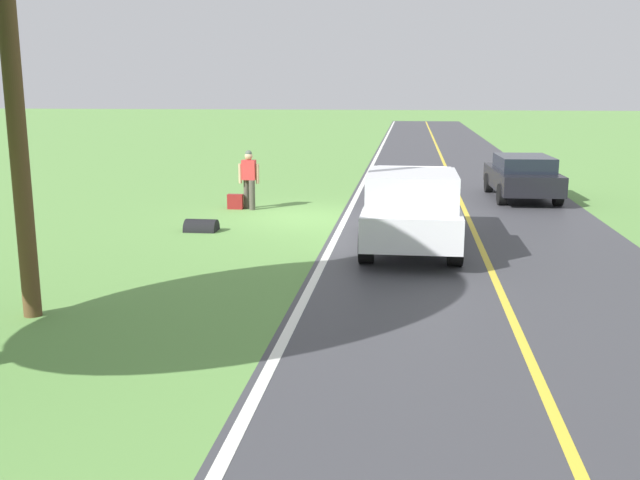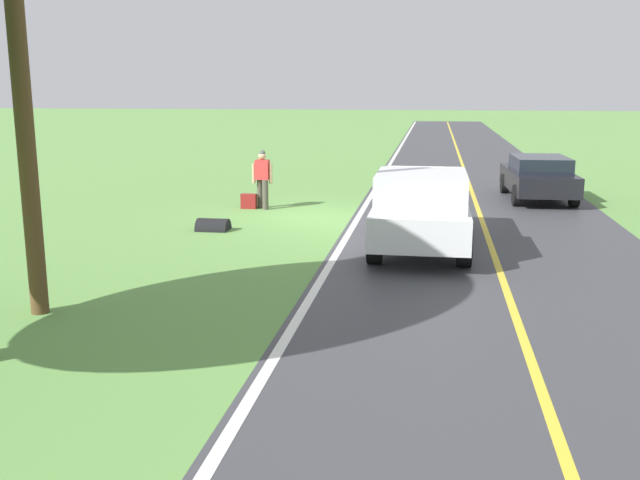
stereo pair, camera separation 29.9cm
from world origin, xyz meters
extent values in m
plane|color=#609347|center=(0.00, 0.00, 0.00)|extent=(200.00, 200.00, 0.00)
cube|color=#3D3D42|center=(-4.56, 0.00, 0.00)|extent=(7.12, 120.00, 0.00)
cube|color=silver|center=(-1.18, 0.00, 0.01)|extent=(0.16, 117.60, 0.00)
cube|color=gold|center=(-4.56, 0.00, 0.01)|extent=(0.14, 117.60, 0.00)
cylinder|color=#4C473D|center=(1.69, -1.00, 0.44)|extent=(0.18, 0.18, 0.88)
cylinder|color=#4C473D|center=(1.90, -1.24, 0.44)|extent=(0.18, 0.18, 0.88)
cube|color=red|center=(1.79, -1.12, 1.17)|extent=(0.40, 0.27, 0.58)
sphere|color=tan|center=(1.79, -1.12, 1.57)|extent=(0.23, 0.23, 0.23)
sphere|color=#4C564C|center=(1.79, -1.12, 1.65)|extent=(0.20, 0.20, 0.20)
cube|color=black|center=(1.79, -1.32, 1.20)|extent=(0.32, 0.20, 0.44)
cylinder|color=tan|center=(1.54, -1.10, 1.06)|extent=(0.10, 0.10, 0.58)
cylinder|color=tan|center=(2.06, -1.10, 1.06)|extent=(0.10, 0.10, 0.58)
cube|color=maroon|center=(2.22, -1.07, 0.22)|extent=(0.46, 0.21, 0.44)
cube|color=silver|center=(-2.97, 3.39, 0.75)|extent=(2.01, 5.40, 0.70)
cube|color=silver|center=(-2.97, 4.57, 1.46)|extent=(1.84, 2.16, 0.72)
cube|color=black|center=(-2.97, 4.57, 1.53)|extent=(1.68, 1.30, 0.43)
cube|color=silver|center=(-3.91, 2.31, 1.33)|extent=(0.11, 3.02, 0.45)
cube|color=silver|center=(-2.03, 2.30, 1.33)|extent=(0.11, 3.02, 0.45)
cube|color=silver|center=(-2.97, 0.79, 1.33)|extent=(1.84, 0.10, 0.45)
cylinder|color=black|center=(-3.86, 5.14, 0.40)|extent=(0.30, 0.80, 0.80)
cylinder|color=black|center=(-2.06, 5.13, 0.40)|extent=(0.30, 0.80, 0.80)
cylinder|color=black|center=(-3.87, 1.84, 0.40)|extent=(0.30, 0.80, 0.80)
cylinder|color=black|center=(-2.07, 1.83, 0.40)|extent=(0.30, 0.80, 0.80)
cube|color=black|center=(-6.54, -4.24, 0.64)|extent=(2.02, 4.47, 0.62)
cube|color=black|center=(-6.55, -4.04, 1.18)|extent=(1.72, 2.44, 0.46)
cylinder|color=black|center=(-5.64, -5.61, 0.33)|extent=(0.27, 0.67, 0.66)
cylinder|color=black|center=(-7.33, -5.67, 0.33)|extent=(0.27, 0.67, 0.66)
cylinder|color=black|center=(-5.75, -2.81, 0.33)|extent=(0.27, 0.67, 0.66)
cylinder|color=black|center=(-7.44, -2.88, 0.33)|extent=(0.27, 0.67, 0.66)
cylinder|color=brown|center=(2.97, 9.30, 4.14)|extent=(0.28, 0.28, 8.28)
cylinder|color=black|center=(2.27, 2.30, 0.00)|extent=(0.80, 0.60, 0.60)
camera|label=1|loc=(-2.90, 19.49, 3.53)|focal=40.16mm
camera|label=2|loc=(-3.19, 19.45, 3.53)|focal=40.16mm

